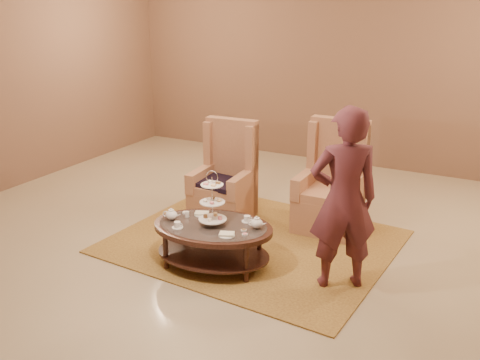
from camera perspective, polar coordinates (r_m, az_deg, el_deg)
The scene contains 8 objects.
ground at distance 5.85m, azimuth -0.59°, elevation -8.30°, with size 8.00×8.00×0.00m, color tan.
ceiling at distance 5.85m, azimuth -0.59°, elevation -8.30°, with size 8.00×8.00×0.02m, color white.
wall_back at distance 8.98m, azimuth 11.89°, elevation 12.59°, with size 8.00×0.04×3.50m, color brown.
rug at distance 6.21m, azimuth 1.46°, elevation -6.55°, with size 3.17×2.71×0.02m.
tea_table at distance 5.53m, azimuth -2.91°, elevation -5.61°, with size 1.38×1.06×1.05m.
armchair_left at distance 6.72m, azimuth -1.56°, elevation -0.68°, with size 0.71×0.73×1.25m.
armchair_right at distance 6.54m, azimuth 9.72°, elevation -1.34°, with size 0.71×0.74×1.32m.
person at distance 5.06m, azimuth 10.99°, elevation -2.09°, with size 0.78×0.71×1.78m.
Camera 1 is at (2.48, -4.58, 2.67)m, focal length 40.00 mm.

